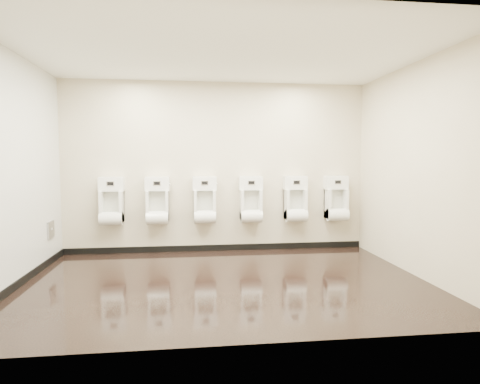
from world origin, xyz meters
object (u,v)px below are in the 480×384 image
object	(u,v)px
urinal_2	(205,203)
urinal_4	(296,202)
urinal_0	(112,205)
urinal_5	(336,202)
urinal_3	(251,203)
access_panel	(51,230)
urinal_1	(158,204)

from	to	relation	value
urinal_2	urinal_4	bearing A→B (deg)	0.00
urinal_0	urinal_4	distance (m)	3.00
urinal_2	urinal_5	bearing A→B (deg)	0.00
urinal_2	urinal_3	xyz separation A→B (m)	(0.76, 0.00, 0.00)
urinal_0	urinal_5	world-z (taller)	same
urinal_4	urinal_3	bearing A→B (deg)	180.00
urinal_5	access_panel	bearing A→B (deg)	-174.71
access_panel	urinal_4	xyz separation A→B (m)	(3.80, 0.42, 0.31)
urinal_5	urinal_2	bearing A→B (deg)	180.00
urinal_2	urinal_5	xyz separation A→B (m)	(2.24, 0.00, 0.00)
urinal_2	urinal_3	world-z (taller)	same
urinal_1	urinal_3	size ratio (longest dim) A/B	1.00
urinal_1	urinal_2	distance (m)	0.76
access_panel	urinal_1	distance (m)	1.60
urinal_0	urinal_5	xyz separation A→B (m)	(3.71, 0.00, 0.00)
urinal_3	urinal_4	xyz separation A→B (m)	(0.76, 0.00, 0.00)
urinal_0	urinal_5	size ratio (longest dim) A/B	1.00
urinal_1	urinal_5	bearing A→B (deg)	0.00
urinal_2	urinal_5	size ratio (longest dim) A/B	1.00
access_panel	urinal_1	size ratio (longest dim) A/B	0.34
urinal_0	urinal_3	distance (m)	2.24
urinal_2	urinal_3	size ratio (longest dim) A/B	1.00
urinal_5	urinal_4	bearing A→B (deg)	180.00
urinal_3	urinal_5	distance (m)	1.47
urinal_1	urinal_2	bearing A→B (deg)	0.00
access_panel	urinal_5	xyz separation A→B (m)	(4.51, 0.42, 0.31)
urinal_4	urinal_5	distance (m)	0.71
access_panel	urinal_2	size ratio (longest dim) A/B	0.34
urinal_0	urinal_5	distance (m)	3.71
urinal_1	urinal_4	distance (m)	2.28
urinal_3	urinal_5	xyz separation A→B (m)	(1.47, 0.00, 0.00)
urinal_2	urinal_1	bearing A→B (deg)	180.00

